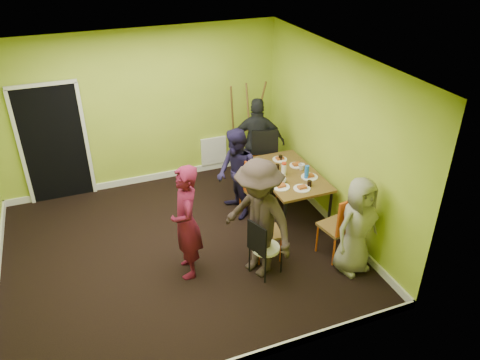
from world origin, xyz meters
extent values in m
plane|color=black|center=(0.00, 0.00, 0.00)|extent=(5.00, 5.00, 0.00)
cube|color=#97B42E|center=(0.00, 2.25, 1.40)|extent=(5.00, 0.04, 2.80)
cube|color=#97B42E|center=(0.00, -2.25, 1.40)|extent=(5.00, 0.04, 2.80)
cube|color=#97B42E|center=(2.50, 0.00, 1.40)|extent=(0.04, 4.50, 2.80)
cube|color=white|center=(0.00, 0.00, 2.80)|extent=(5.00, 4.50, 0.04)
cube|color=black|center=(-1.50, 2.22, 1.02)|extent=(1.00, 0.05, 2.04)
cube|color=white|center=(1.30, 2.22, 0.40)|extent=(0.50, 0.04, 0.55)
cylinder|color=black|center=(1.56, -0.36, 0.35)|extent=(0.04, 0.04, 0.71)
cylinder|color=black|center=(2.34, -0.36, 0.35)|extent=(0.04, 0.04, 0.71)
cylinder|color=black|center=(1.56, 1.02, 0.35)|extent=(0.04, 0.04, 0.71)
cylinder|color=black|center=(2.34, 1.02, 0.35)|extent=(0.04, 0.04, 0.71)
cube|color=brown|center=(1.95, 0.33, 0.73)|extent=(0.90, 1.50, 0.04)
cylinder|color=#D75214|center=(1.24, 0.65, 0.24)|extent=(0.03, 0.03, 0.48)
cylinder|color=#D75214|center=(1.31, 0.30, 0.24)|extent=(0.03, 0.03, 0.48)
cylinder|color=#D75214|center=(1.60, 0.72, 0.24)|extent=(0.03, 0.03, 0.48)
cylinder|color=#D75214|center=(1.67, 0.37, 0.24)|extent=(0.03, 0.03, 0.48)
cube|color=brown|center=(1.45, 0.51, 0.48)|extent=(0.50, 0.50, 0.04)
cube|color=#D75214|center=(1.26, 0.47, 0.76)|extent=(0.11, 0.40, 0.53)
cylinder|color=#D75214|center=(1.03, -0.43, 0.21)|extent=(0.02, 0.02, 0.42)
cylinder|color=#D75214|center=(0.98, -0.74, 0.21)|extent=(0.02, 0.02, 0.42)
cylinder|color=#D75214|center=(1.34, -0.47, 0.21)|extent=(0.02, 0.02, 0.42)
cylinder|color=#D75214|center=(1.30, -0.79, 0.21)|extent=(0.02, 0.02, 0.42)
cube|color=brown|center=(1.16, -0.61, 0.42)|extent=(0.42, 0.42, 0.04)
cube|color=#D75214|center=(0.99, -0.58, 0.68)|extent=(0.07, 0.36, 0.47)
cylinder|color=#D75214|center=(2.10, 1.16, 0.25)|extent=(0.03, 0.03, 0.50)
cylinder|color=#D75214|center=(1.75, 1.27, 0.25)|extent=(0.03, 0.03, 0.50)
cylinder|color=#D75214|center=(1.99, 0.80, 0.25)|extent=(0.03, 0.03, 0.50)
cylinder|color=#D75214|center=(1.63, 0.92, 0.25)|extent=(0.03, 0.03, 0.50)
cube|color=brown|center=(1.87, 1.04, 0.50)|extent=(0.55, 0.55, 0.04)
cube|color=#D75214|center=(1.93, 1.24, 0.79)|extent=(0.41, 0.16, 0.55)
cylinder|color=#D75214|center=(1.97, -1.13, 0.24)|extent=(0.03, 0.03, 0.49)
cylinder|color=#D75214|center=(2.33, -1.07, 0.24)|extent=(0.03, 0.03, 0.49)
cylinder|color=#D75214|center=(1.90, -0.77, 0.24)|extent=(0.03, 0.03, 0.49)
cylinder|color=#D75214|center=(2.26, -0.70, 0.24)|extent=(0.03, 0.03, 0.49)
cube|color=brown|center=(2.12, -0.92, 0.49)|extent=(0.50, 0.50, 0.04)
cube|color=#D75214|center=(2.15, -1.12, 0.78)|extent=(0.41, 0.10, 0.54)
cylinder|color=black|center=(0.80, -0.83, 0.21)|extent=(0.02, 0.02, 0.41)
cylinder|color=black|center=(0.91, -1.12, 0.21)|extent=(0.02, 0.02, 0.41)
cylinder|color=black|center=(1.09, -0.72, 0.21)|extent=(0.02, 0.02, 0.41)
cylinder|color=black|center=(1.20, -1.01, 0.21)|extent=(0.02, 0.02, 0.41)
cylinder|color=white|center=(1.00, -0.92, 0.42)|extent=(0.38, 0.38, 0.05)
cube|color=black|center=(0.84, -0.98, 0.66)|extent=(0.15, 0.34, 0.46)
cylinder|color=brown|center=(1.65, 2.08, 0.88)|extent=(0.25, 0.41, 1.77)
cylinder|color=brown|center=(2.11, 2.08, 0.88)|extent=(0.25, 0.41, 1.77)
cylinder|color=brown|center=(1.88, 1.82, 0.88)|extent=(0.04, 0.40, 1.73)
cube|color=brown|center=(1.88, 2.03, 0.83)|extent=(0.48, 0.04, 0.04)
cylinder|color=white|center=(1.69, 0.75, 0.76)|extent=(0.24, 0.24, 0.01)
cylinder|color=white|center=(1.65, -0.02, 0.76)|extent=(0.27, 0.27, 0.01)
cylinder|color=white|center=(2.02, 0.81, 0.76)|extent=(0.25, 0.25, 0.01)
cylinder|color=white|center=(1.92, -0.18, 0.76)|extent=(0.26, 0.26, 0.01)
cylinder|color=white|center=(2.19, 0.52, 0.76)|extent=(0.23, 0.23, 0.01)
cylinder|color=white|center=(2.20, 0.09, 0.76)|extent=(0.27, 0.27, 0.01)
cylinder|color=white|center=(1.85, 0.30, 0.85)|extent=(0.08, 0.08, 0.20)
cylinder|color=blue|center=(2.14, 0.08, 0.86)|extent=(0.07, 0.07, 0.22)
cylinder|color=#D75214|center=(1.84, 0.54, 0.79)|extent=(0.04, 0.04, 0.09)
cylinder|color=black|center=(1.83, 0.51, 0.80)|extent=(0.07, 0.07, 0.09)
cylinder|color=black|center=(2.03, 0.79, 0.79)|extent=(0.07, 0.07, 0.09)
cylinder|color=black|center=(2.06, -0.15, 0.80)|extent=(0.07, 0.07, 0.09)
imported|color=white|center=(1.72, 0.08, 0.80)|extent=(0.12, 0.12, 0.09)
imported|color=white|center=(2.20, 0.37, 0.80)|extent=(0.11, 0.11, 0.10)
imported|color=#560E25|center=(0.02, -0.52, 0.83)|extent=(0.47, 0.65, 1.66)
imported|color=#1C1638|center=(1.15, 0.59, 0.76)|extent=(0.63, 0.78, 1.51)
imported|color=#2E241F|center=(0.92, -0.84, 0.87)|extent=(1.05, 1.29, 1.73)
imported|color=black|center=(1.88, 1.43, 0.82)|extent=(1.04, 0.75, 1.65)
imported|color=gray|center=(2.18, -1.28, 0.72)|extent=(0.78, 0.58, 1.44)
camera|label=1|loc=(-1.16, -5.51, 4.39)|focal=35.00mm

